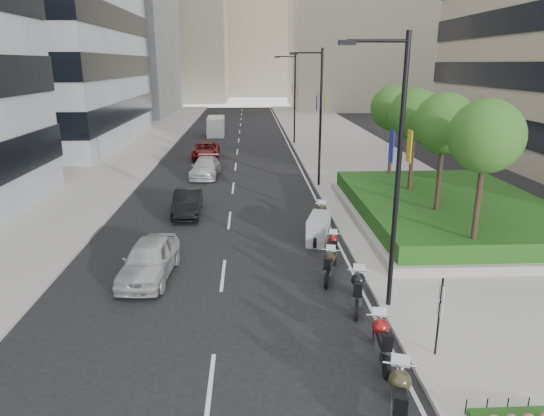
{
  "coord_description": "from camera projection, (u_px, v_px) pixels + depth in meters",
  "views": [
    {
      "loc": [
        -0.41,
        -13.75,
        8.08
      ],
      "look_at": [
        0.57,
        6.5,
        2.0
      ],
      "focal_mm": 32.0,
      "sensor_mm": 36.0,
      "label": 1
    }
  ],
  "objects": [
    {
      "name": "car_a",
      "position": [
        149.0,
        259.0,
        18.84
      ],
      "size": [
        2.09,
        4.53,
        1.5
      ],
      "primitive_type": "imported",
      "rotation": [
        0.0,
        0.0,
        -0.07
      ],
      "color": "#ACACAE",
      "rests_on": "ground"
    },
    {
      "name": "motorcycle_0",
      "position": [
        399.0,
        399.0,
        11.15
      ],
      "size": [
        0.98,
        2.4,
        1.22
      ],
      "rotation": [
        0.0,
        0.0,
        1.28
      ],
      "color": "black",
      "rests_on": "ground"
    },
    {
      "name": "tree_3",
      "position": [
        394.0,
        108.0,
        29.64
      ],
      "size": [
        2.8,
        2.8,
        6.3
      ],
      "color": "#332319",
      "rests_on": "planter"
    },
    {
      "name": "building_cream_left",
      "position": [
        166.0,
        20.0,
        105.46
      ],
      "size": [
        26.0,
        24.0,
        34.0
      ],
      "primitive_type": "cube",
      "color": "#B7AD93",
      "rests_on": "ground"
    },
    {
      "name": "building_grey_far",
      "position": [
        99.0,
        18.0,
        77.05
      ],
      "size": [
        22.0,
        26.0,
        30.0
      ],
      "primitive_type": "cube",
      "color": "gray",
      "rests_on": "ground"
    },
    {
      "name": "ground",
      "position": [
        264.0,
        326.0,
        15.49
      ],
      "size": [
        160.0,
        160.0,
        0.0
      ],
      "primitive_type": "plane",
      "color": "black",
      "rests_on": "ground"
    },
    {
      "name": "building_cream_centre",
      "position": [
        256.0,
        19.0,
        124.95
      ],
      "size": [
        30.0,
        24.0,
        38.0
      ],
      "primitive_type": "cube",
      "color": "#B7AD93",
      "rests_on": "ground"
    },
    {
      "name": "tree_1",
      "position": [
        445.0,
        124.0,
        21.99
      ],
      "size": [
        2.8,
        2.8,
        6.3
      ],
      "color": "#332319",
      "rests_on": "planter"
    },
    {
      "name": "lamp_post_1",
      "position": [
        318.0,
        111.0,
        31.45
      ],
      "size": [
        2.34,
        0.45,
        9.0
      ],
      "color": "black",
      "rests_on": "ground"
    },
    {
      "name": "planter",
      "position": [
        448.0,
        216.0,
        25.43
      ],
      "size": [
        10.0,
        14.0,
        0.4
      ],
      "primitive_type": "cube",
      "color": "#9B9791",
      "rests_on": "sidewalk_right"
    },
    {
      "name": "hedge",
      "position": [
        449.0,
        206.0,
        25.25
      ],
      "size": [
        9.4,
        13.4,
        0.8
      ],
      "primitive_type": "cube",
      "color": "#234513",
      "rests_on": "planter"
    },
    {
      "name": "lamp_post_0",
      "position": [
        394.0,
        163.0,
        15.19
      ],
      "size": [
        2.34,
        0.45,
        9.0
      ],
      "color": "black",
      "rests_on": "ground"
    },
    {
      "name": "car_d",
      "position": [
        206.0,
        150.0,
        42.76
      ],
      "size": [
        2.39,
        4.98,
        1.37
      ],
      "primitive_type": "imported",
      "rotation": [
        0.0,
        0.0,
        0.02
      ],
      "color": "maroon",
      "rests_on": "ground"
    },
    {
      "name": "motorcycle_3",
      "position": [
        329.0,
        266.0,
        18.74
      ],
      "size": [
        0.81,
        2.05,
        1.04
      ],
      "rotation": [
        0.0,
        0.0,
        1.3
      ],
      "color": "black",
      "rests_on": "ground"
    },
    {
      "name": "motorcycle_6",
      "position": [
        322.0,
        216.0,
        24.77
      ],
      "size": [
        0.73,
        2.19,
        1.09
      ],
      "rotation": [
        0.0,
        0.0,
        1.41
      ],
      "color": "black",
      "rests_on": "ground"
    },
    {
      "name": "delivery_van",
      "position": [
        216.0,
        127.0,
        55.98
      ],
      "size": [
        2.02,
        5.03,
        2.09
      ],
      "rotation": [
        0.0,
        0.0,
        0.03
      ],
      "color": "white",
      "rests_on": "ground"
    },
    {
      "name": "car_c",
      "position": [
        205.0,
        167.0,
        35.76
      ],
      "size": [
        2.12,
        4.78,
        1.36
      ],
      "primitive_type": "imported",
      "rotation": [
        0.0,
        0.0,
        -0.05
      ],
      "color": "silver",
      "rests_on": "ground"
    },
    {
      "name": "sidewalk_left",
      "position": [
        120.0,
        156.0,
        43.62
      ],
      "size": [
        8.0,
        100.0,
        0.15
      ],
      "primitive_type": "cube",
      "color": "#9E9B93",
      "rests_on": "ground"
    },
    {
      "name": "motorcycle_5",
      "position": [
        319.0,
        229.0,
        22.64
      ],
      "size": [
        1.42,
        2.28,
        1.29
      ],
      "rotation": [
        0.0,
        0.0,
        1.29
      ],
      "color": "black",
      "rests_on": "ground"
    },
    {
      "name": "car_b",
      "position": [
        187.0,
        203.0,
        26.75
      ],
      "size": [
        1.58,
        4.16,
        1.36
      ],
      "primitive_type": "imported",
      "rotation": [
        0.0,
        0.0,
        0.03
      ],
      "color": "black",
      "rests_on": "ground"
    },
    {
      "name": "tree_2",
      "position": [
        415.0,
        115.0,
        25.81
      ],
      "size": [
        2.8,
        2.8,
        6.3
      ],
      "color": "#332319",
      "rests_on": "planter"
    },
    {
      "name": "parking_sign",
      "position": [
        439.0,
        313.0,
        13.39
      ],
      "size": [
        0.06,
        0.32,
        2.5
      ],
      "color": "black",
      "rests_on": "ground"
    },
    {
      "name": "building_cream_right",
      "position": [
        370.0,
        6.0,
        87.89
      ],
      "size": [
        28.0,
        24.0,
        36.0
      ],
      "primitive_type": "cube",
      "color": "#B7AD93",
      "rests_on": "ground"
    },
    {
      "name": "lane_edge",
      "position": [
        294.0,
        155.0,
        44.37
      ],
      "size": [
        0.12,
        100.0,
        0.01
      ],
      "primitive_type": "cube",
      "color": "silver",
      "rests_on": "ground"
    },
    {
      "name": "sidewalk_right",
      "position": [
        351.0,
        154.0,
        44.59
      ],
      "size": [
        10.0,
        100.0,
        0.15
      ],
      "primitive_type": "cube",
      "color": "#9E9B93",
      "rests_on": "ground"
    },
    {
      "name": "motorcycle_1",
      "position": [
        382.0,
        340.0,
        13.61
      ],
      "size": [
        0.76,
        2.28,
        1.13
      ],
      "rotation": [
        0.0,
        0.0,
        1.48
      ],
      "color": "black",
      "rests_on": "ground"
    },
    {
      "name": "lane_centre",
      "position": [
        237.0,
        155.0,
        44.13
      ],
      "size": [
        0.12,
        100.0,
        0.01
      ],
      "primitive_type": "cube",
      "color": "silver",
      "rests_on": "ground"
    },
    {
      "name": "lamp_post_2",
      "position": [
        293.0,
        94.0,
        48.68
      ],
      "size": [
        2.34,
        0.45,
        9.0
      ],
      "color": "black",
      "rests_on": "ground"
    },
    {
      "name": "motorcycle_2",
      "position": [
        358.0,
        291.0,
        16.56
      ],
      "size": [
        0.87,
        2.28,
        1.15
      ],
      "rotation": [
        0.0,
        0.0,
        1.32
      ],
      "color": "black",
      "rests_on": "ground"
    },
    {
      "name": "motorcycle_4",
      "position": [
        333.0,
        247.0,
        20.76
      ],
      "size": [
        0.66,
        1.97,
        0.98
      ],
      "rotation": [
        0.0,
        0.0,
        1.45
      ],
      "color": "black",
      "rests_on": "ground"
    },
    {
      "name": "tree_0",
      "position": [
        486.0,
        137.0,
        18.16
      ],
      "size": [
        2.8,
        2.8,
        6.3
      ],
      "color": "#332319",
      "rests_on": "planter"
    }
  ]
}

